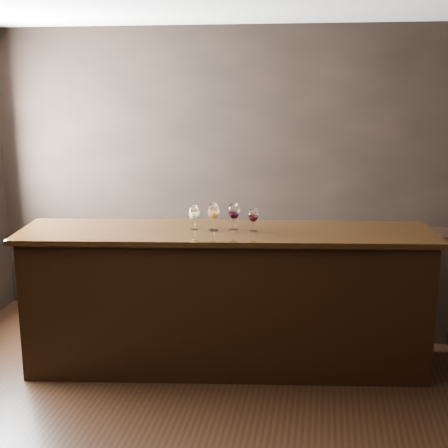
% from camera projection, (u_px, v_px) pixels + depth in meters
% --- Properties ---
extents(ground, '(5.00, 5.00, 0.00)m').
position_uv_depth(ground, '(201.00, 439.00, 4.11)').
color(ground, black).
rests_on(ground, ground).
extents(room_shell, '(5.02, 4.52, 2.81)m').
position_uv_depth(room_shell, '(166.00, 163.00, 3.85)').
color(room_shell, black).
rests_on(room_shell, ground).
extents(bar_counter, '(3.23, 1.09, 1.11)m').
position_uv_depth(bar_counter, '(226.00, 302.00, 5.05)').
color(bar_counter, black).
rests_on(bar_counter, ground).
extents(bar_top, '(3.34, 1.18, 0.04)m').
position_uv_depth(bar_top, '(226.00, 233.00, 4.92)').
color(bar_top, black).
rests_on(bar_top, bar_counter).
extents(back_bar_shelf, '(2.74, 0.40, 0.98)m').
position_uv_depth(back_bar_shelf, '(296.00, 277.00, 5.87)').
color(back_bar_shelf, black).
rests_on(back_bar_shelf, ground).
extents(glass_white, '(0.08, 0.08, 0.19)m').
position_uv_depth(glass_white, '(194.00, 213.00, 4.91)').
color(glass_white, white).
rests_on(glass_white, bar_top).
extents(glass_amber, '(0.09, 0.09, 0.22)m').
position_uv_depth(glass_amber, '(213.00, 212.00, 4.88)').
color(glass_amber, white).
rests_on(glass_amber, bar_top).
extents(glass_red_a, '(0.09, 0.09, 0.21)m').
position_uv_depth(glass_red_a, '(234.00, 212.00, 4.90)').
color(glass_red_a, white).
rests_on(glass_red_a, bar_top).
extents(glass_red_b, '(0.08, 0.08, 0.18)m').
position_uv_depth(glass_red_b, '(253.00, 216.00, 4.86)').
color(glass_red_b, white).
rests_on(glass_red_b, bar_top).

